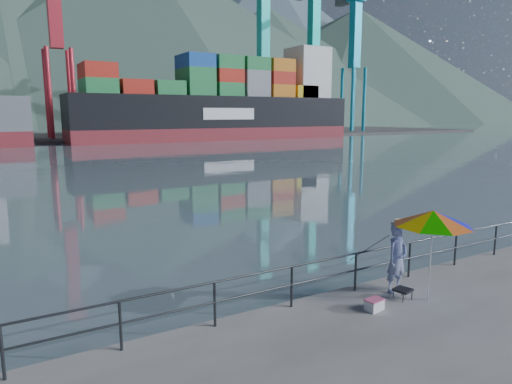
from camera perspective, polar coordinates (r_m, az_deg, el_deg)
harbor_water at (r=136.95m, az=-27.60°, el=6.78°), size 500.00×280.00×0.00m
far_dock at (r=101.23m, az=-20.80°, el=6.58°), size 200.00×40.00×0.40m
guardrail at (r=11.58m, az=8.62°, el=-10.62°), size 22.00×0.06×1.03m
mountains at (r=221.45m, az=-18.97°, el=17.32°), size 600.00×332.80×80.00m
port_cranes at (r=98.96m, az=-7.89°, el=16.34°), size 116.00×28.00×38.40m
container_stacks at (r=107.33m, az=-8.97°, el=8.81°), size 58.00×5.40×7.80m
fisherman at (r=12.29m, az=17.21°, el=-7.96°), size 0.68×0.48×1.77m
beach_umbrella at (r=11.68m, az=21.26°, el=-3.08°), size 2.44×2.44×2.27m
folding_stool at (r=12.13m, az=17.86°, el=-11.98°), size 0.47×0.47×0.26m
cooler_bag at (r=11.31m, az=14.56°, el=-13.53°), size 0.45×0.34×0.24m
fishing_rod at (r=13.20m, az=13.69°, el=-10.61°), size 0.21×1.63×1.16m
container_ship at (r=86.52m, az=-3.74°, el=10.66°), size 53.09×8.85×18.10m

